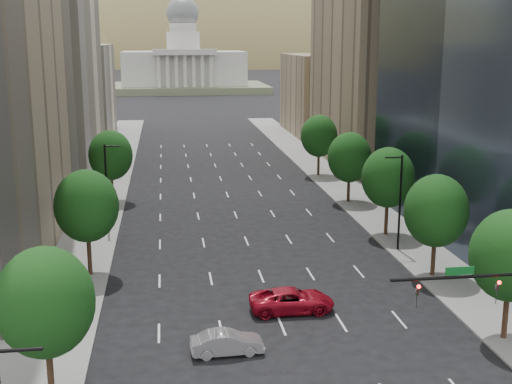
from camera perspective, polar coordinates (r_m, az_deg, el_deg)
name	(u,v)px	position (r m, az deg, el deg)	size (l,w,h in m)	color
sidewalk_left	(83,247)	(65.50, -14.44, -4.51)	(6.00, 200.00, 0.15)	slate
sidewalk_right	(400,234)	(68.96, 12.10, -3.51)	(6.00, 200.00, 0.15)	slate
midrise_cream_left	(44,50)	(106.58, -17.55, 11.40)	(14.00, 30.00, 35.00)	beige
filler_left	(75,91)	(139.60, -15.08, 8.27)	(14.00, 26.00, 18.00)	beige
parking_tan_right	(375,66)	(107.26, 10.08, 10.46)	(14.00, 30.00, 30.00)	#8C7759
filler_right	(324,94)	(139.43, 5.82, 8.23)	(14.00, 26.00, 16.00)	#8C7759
tree_right_1	(511,256)	(45.80, 20.77, -5.07)	(5.20, 5.20, 8.75)	#382316
tree_right_2	(436,211)	(56.22, 15.02, -1.56)	(5.20, 5.20, 8.61)	#382316
tree_right_3	(388,178)	(67.08, 11.13, 1.20)	(5.20, 5.20, 8.89)	#382316
tree_right_4	(349,157)	(80.29, 7.93, 2.92)	(5.20, 5.20, 8.46)	#382316
tree_right_5	(319,136)	(95.56, 5.36, 4.75)	(5.20, 5.20, 8.75)	#382316
tree_left_0	(45,302)	(37.26, -17.43, -8.92)	(5.20, 5.20, 8.75)	#382316
tree_left_1	(87,206)	(56.10, -14.16, -1.16)	(5.20, 5.20, 8.97)	#382316
tree_left_2	(111,155)	(81.52, -12.22, 3.05)	(5.20, 5.20, 8.68)	#382316
streetlight_rn	(399,200)	(62.52, 12.06, -0.68)	(1.70, 0.20, 9.00)	black
streetlight_ln	(107,185)	(68.90, -12.50, 0.55)	(1.70, 0.20, 9.00)	black
traffic_signal	(505,303)	(39.43, 20.35, -8.82)	(9.12, 0.40, 7.38)	black
capitol	(184,68)	(252.17, -6.13, 10.42)	(60.00, 40.00, 35.20)	#596647
foothills	(212,104)	(605.68, -3.75, 7.48)	(720.00, 413.00, 263.00)	brown
car_silver	(227,343)	(42.86, -2.46, -12.64)	(1.59, 4.55, 1.50)	#9F9FA4
car_red_far	(292,300)	(48.99, 3.04, -9.14)	(2.82, 6.11, 1.70)	maroon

